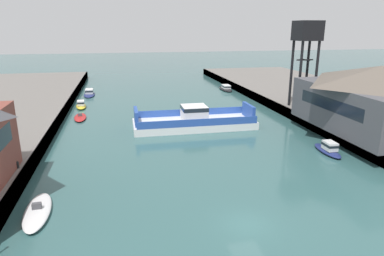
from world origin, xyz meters
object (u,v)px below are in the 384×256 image
moored_boat_near_right (37,211)px  moored_boat_mid_right (226,88)px  moored_boat_far_left (80,117)px  moored_boat_far_right (89,93)px  moored_boat_near_left (328,149)px  crane_tower (307,38)px  chain_ferry (194,121)px  moored_boat_mid_left (81,105)px  warehouse_shed (378,97)px

moored_boat_near_right → moored_boat_mid_right: bearing=58.2°
moored_boat_far_left → moored_boat_far_right: bearing=90.0°
moored_boat_near_right → moored_boat_near_left: bearing=13.9°
moored_boat_far_left → moored_boat_mid_right: bearing=33.3°
moored_boat_near_left → moored_boat_far_left: bearing=142.8°
moored_boat_near_right → crane_tower: 47.68m
moored_boat_far_right → chain_ferry: bearing=-60.0°
moored_boat_near_left → moored_boat_mid_left: size_ratio=0.96×
moored_boat_mid_right → moored_boat_near_right: bearing=-121.8°
moored_boat_mid_right → warehouse_shed: bearing=-79.3°
moored_boat_far_left → crane_tower: size_ratio=0.43×
moored_boat_far_right → moored_boat_near_left: bearing=-55.3°
moored_boat_mid_right → moored_boat_far_left: (-32.91, -21.64, -0.27)m
crane_tower → moored_boat_mid_right: bearing=99.6°
moored_boat_near_right → moored_boat_far_left: moored_boat_near_right is taller
crane_tower → moored_boat_near_right: bearing=-146.1°
chain_ferry → warehouse_shed: 25.93m
moored_boat_near_right → moored_boat_mid_left: bearing=90.3°
chain_ferry → moored_boat_near_left: 20.15m
chain_ferry → moored_boat_far_right: (-17.95, 31.11, -0.54)m
moored_boat_mid_left → warehouse_shed: warehouse_shed is taller
chain_ferry → warehouse_shed: warehouse_shed is taller
chain_ferry → moored_boat_far_right: size_ratio=2.50×
moored_boat_far_right → crane_tower: crane_tower is taller
moored_boat_mid_left → crane_tower: crane_tower is taller
moored_boat_near_left → moored_boat_far_right: bearing=124.7°
chain_ferry → moored_boat_far_left: size_ratio=3.04×
warehouse_shed → chain_ferry: bearing=154.2°
chain_ferry → moored_boat_mid_left: chain_ferry is taller
moored_boat_near_left → moored_boat_far_left: moored_boat_near_left is taller
moored_boat_far_right → warehouse_shed: size_ratio=0.39×
warehouse_shed → moored_boat_near_left: bearing=-158.5°
moored_boat_near_left → moored_boat_far_right: (-31.75, 45.79, -0.05)m
moored_boat_near_left → moored_boat_mid_right: moored_boat_near_left is taller
moored_boat_mid_right → moored_boat_far_right: bearing=179.9°
moored_boat_mid_left → moored_boat_far_left: bearing=-85.7°
moored_boat_mid_left → moored_boat_far_right: size_ratio=0.76×
chain_ferry → moored_boat_mid_left: (-18.60, 17.99, -0.52)m
crane_tower → chain_ferry: bearing=-171.6°
moored_boat_near_right → crane_tower: size_ratio=0.47×
moored_boat_far_right → moored_boat_mid_left: bearing=-92.8°
moored_boat_near_right → moored_boat_mid_right: 63.19m
moored_boat_near_left → moored_boat_mid_left: moored_boat_near_left is taller
moored_boat_mid_right → moored_boat_mid_left: bearing=-158.8°
moored_boat_far_left → warehouse_shed: (40.88, -20.48, 5.74)m
moored_boat_near_left → crane_tower: size_ratio=0.38×
crane_tower → moored_boat_far_right: bearing=143.2°
moored_boat_far_left → moored_boat_far_right: 21.71m
moored_boat_mid_right → moored_boat_far_right: size_ratio=1.08×
moored_boat_near_left → moored_boat_near_right: 33.13m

